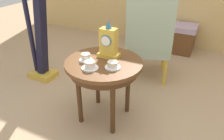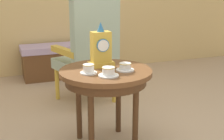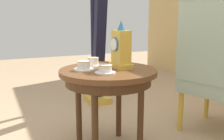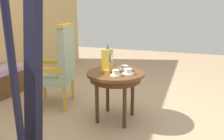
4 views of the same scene
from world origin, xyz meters
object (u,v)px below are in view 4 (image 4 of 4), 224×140
teacup_right (128,72)px  teacup_center (125,68)px  side_table (115,78)px  teacup_left (116,73)px  harp (29,88)px  armchair (59,64)px  mantel_clock (107,60)px

teacup_right → teacup_center: (0.16, 0.09, -0.00)m
teacup_right → side_table: bearing=76.8°
side_table → teacup_left: bearing=-159.5°
harp → teacup_center: bearing=-19.7°
teacup_left → armchair: (0.28, 0.93, -0.04)m
armchair → teacup_left: bearing=-107.0°
teacup_right → teacup_left: bearing=134.1°
teacup_right → teacup_center: bearing=29.4°
teacup_center → armchair: 0.95m
mantel_clock → harp: harp is taller
armchair → mantel_clock: bearing=-100.2°
teacup_right → armchair: 1.05m
teacup_center → armchair: (0.01, 0.95, -0.04)m
teacup_left → harp: harp is taller
side_table → teacup_center: teacup_center is taller
teacup_left → harp: size_ratio=0.07×
teacup_right → mantel_clock: 0.29m
side_table → teacup_right: (-0.04, -0.17, 0.10)m
armchair → teacup_center: bearing=-90.9°
teacup_left → teacup_right: bearing=-45.9°
mantel_clock → harp: bearing=166.8°
mantel_clock → armchair: 0.80m
harp → mantel_clock: bearing=-13.2°
teacup_center → harp: (-1.17, 0.42, 0.08)m
armchair → harp: bearing=-156.0°
teacup_center → armchair: bearing=89.1°
teacup_left → harp: (-0.90, 0.40, 0.08)m
armchair → harp: 1.30m
teacup_center → teacup_right: bearing=-150.6°
teacup_center → harp: harp is taller
teacup_left → teacup_center: (0.27, -0.02, -0.00)m
side_table → armchair: 0.89m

